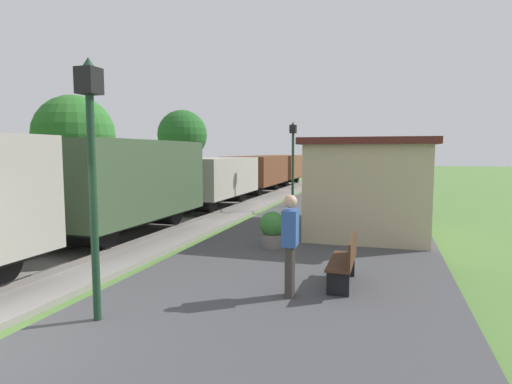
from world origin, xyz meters
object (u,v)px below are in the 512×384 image
Objects in this scene: person_waiting at (290,241)px; bench_near_hut at (346,260)px; lamp_post_far at (293,148)px; tree_trackside_far at (74,135)px; lamp_post_near at (91,142)px; tree_field_left at (182,135)px; potted_planter at (272,229)px; station_hut at (369,184)px; freight_train at (203,179)px.

bench_near_hut is at bearing -138.17° from person_waiting.
person_waiting is 11.82m from lamp_post_far.
lamp_post_far is at bearing 23.63° from tree_trackside_far.
lamp_post_far is (0.00, 13.26, 0.00)m from lamp_post_near.
tree_trackside_far is 8.09m from tree_field_left.
bench_near_hut is at bearing -51.39° from potted_planter.
potted_planter reaches higher than bench_near_hut.
tree_trackside_far is at bearing -156.37° from lamp_post_far.
lamp_post_near is 12.74m from tree_trackside_far.
tree_trackside_far is (-10.80, 7.80, 2.14)m from person_waiting.
station_hut is at bearing -53.06° from lamp_post_far.
tree_field_left is (-10.95, 8.92, 1.96)m from station_hut.
lamp_post_far is (-3.42, 4.54, 1.15)m from station_hut.
bench_near_hut is 11.29m from lamp_post_far.
tree_trackside_far is at bearing 155.50° from potted_planter.
bench_near_hut is 0.30× the size of tree_trackside_far.
tree_trackside_far is at bearing -95.94° from tree_field_left.
lamp_post_near is (-2.43, -1.80, 1.62)m from person_waiting.
freight_train is at bearing 18.38° from tree_trackside_far.
lamp_post_near is 0.73× the size of tree_field_left.
person_waiting is 1.87× the size of potted_planter.
tree_trackside_far is at bearing -39.45° from person_waiting.
station_hut reaches higher than person_waiting.
lamp_post_far reaches higher than freight_train.
station_hut is 6.14m from bench_near_hut.
person_waiting is 0.46× the size of lamp_post_far.
freight_train is 7.89m from tree_field_left.
bench_near_hut is at bearing -54.21° from tree_field_left.
tree_trackside_far is (-8.37, 9.60, 0.52)m from lamp_post_near.
freight_train is 19.06× the size of person_waiting.
tree_trackside_far reaches higher than lamp_post_near.
station_hut is 11.93m from tree_trackside_far.
tree_field_left reaches higher than tree_trackside_far.
bench_near_hut is at bearing -30.82° from tree_trackside_far.
potted_planter is 0.25× the size of lamp_post_near.
lamp_post_far is 0.73× the size of tree_field_left.
bench_near_hut is at bearing -52.27° from freight_train.
person_waiting is 13.49m from tree_trackside_far.
lamp_post_far is (3.38, 2.01, 1.28)m from freight_train.
tree_trackside_far is (-11.64, 6.94, 2.60)m from bench_near_hut.
tree_trackside_far is (-11.78, 0.88, 1.67)m from station_hut.
freight_train is at bearing 106.74° from lamp_post_near.
lamp_post_near is at bearing -66.87° from tree_field_left.
potted_planter is at bearing -81.42° from lamp_post_far.
freight_train is 35.59× the size of potted_planter.
tree_field_left is (0.84, 8.04, 0.29)m from tree_trackside_far.
freight_train is 8.81× the size of lamp_post_near.
potted_planter is at bearing 128.61° from bench_near_hut.
potted_planter is 0.18× the size of tree_field_left.
tree_field_left is (-4.15, 6.38, 2.08)m from freight_train.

